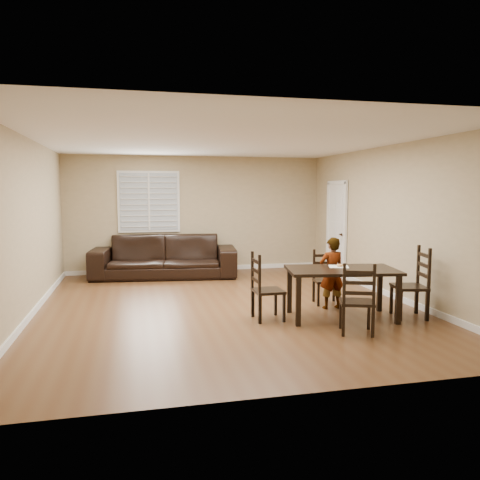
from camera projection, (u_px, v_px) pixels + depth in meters
name	position (u px, v px, depth m)	size (l,w,h in m)	color
ground	(226.00, 305.00, 7.76)	(7.00, 7.00, 0.00)	brown
room	(225.00, 196.00, 7.75)	(6.04, 7.04, 2.72)	tan
dining_table	(342.00, 275.00, 6.93)	(1.72, 1.14, 0.75)	black
chair_near	(325.00, 278.00, 7.95)	(0.46, 0.43, 0.91)	black
chair_far	(358.00, 303.00, 6.11)	(0.55, 0.53, 0.97)	black
chair_left	(260.00, 290.00, 6.85)	(0.43, 0.46, 1.00)	black
chair_right	(418.00, 285.00, 7.00)	(0.55, 0.57, 1.07)	black
child	(332.00, 273.00, 7.51)	(0.42, 0.28, 1.16)	gray
napkin	(339.00, 267.00, 7.10)	(0.29, 0.29, 0.00)	beige
donut	(340.00, 265.00, 7.10)	(0.10, 0.10, 0.04)	#D38E4B
sofa	(164.00, 256.00, 10.33)	(3.13, 1.22, 0.91)	black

